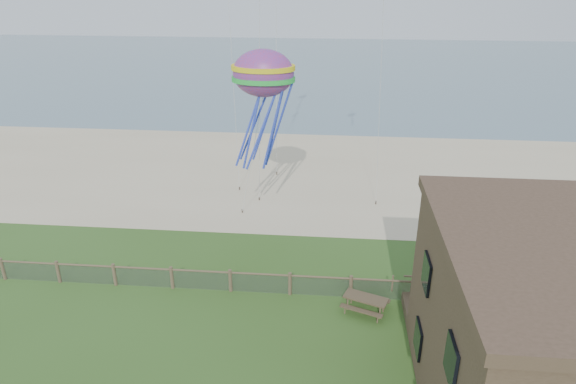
# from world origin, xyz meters

# --- Properties ---
(ground) EXTENTS (160.00, 160.00, 0.00)m
(ground) POSITION_xyz_m (0.00, 0.00, 0.00)
(ground) COLOR #31501B
(ground) RESTS_ON ground
(sand_beach) EXTENTS (72.00, 20.00, 0.02)m
(sand_beach) POSITION_xyz_m (0.00, 22.00, 0.00)
(sand_beach) COLOR #C1B08B
(sand_beach) RESTS_ON ground
(ocean) EXTENTS (160.00, 68.00, 0.02)m
(ocean) POSITION_xyz_m (0.00, 66.00, 0.00)
(ocean) COLOR slate
(ocean) RESTS_ON ground
(chainlink_fence) EXTENTS (36.20, 0.20, 1.25)m
(chainlink_fence) POSITION_xyz_m (0.00, 6.00, 0.55)
(chainlink_fence) COLOR #493929
(chainlink_fence) RESTS_ON ground
(motel_deck) EXTENTS (15.00, 2.00, 0.50)m
(motel_deck) POSITION_xyz_m (13.00, 5.00, 0.25)
(motel_deck) COLOR #4F3E2D
(motel_deck) RESTS_ON ground
(picnic_table) EXTENTS (2.46, 2.16, 0.86)m
(picnic_table) POSITION_xyz_m (3.68, 5.00, 0.43)
(picnic_table) COLOR #4F3E2D
(picnic_table) RESTS_ON ground
(octopus_kite) EXTENTS (3.47, 2.49, 7.03)m
(octopus_kite) POSITION_xyz_m (-1.94, 11.81, 8.02)
(octopus_kite) COLOR red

